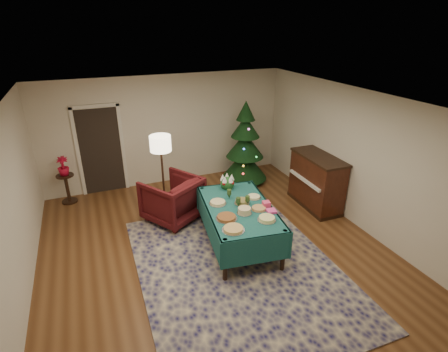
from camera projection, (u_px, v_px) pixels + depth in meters
name	position (u px, v px, depth m)	size (l,w,h in m)	color
room_shell	(218.00, 188.00, 5.66)	(7.00, 7.00, 7.00)	#593319
doorway	(101.00, 149.00, 8.16)	(1.08, 0.04, 2.16)	black
rug	(237.00, 268.00, 5.92)	(3.20, 4.20, 0.02)	#141246
buffet_table	(239.00, 214.00, 6.31)	(1.45, 2.17, 0.79)	black
platter_0	(233.00, 229.00, 5.55)	(0.37, 0.37, 0.05)	silver
platter_1	(267.00, 219.00, 5.82)	(0.31, 0.31, 0.07)	silver
platter_2	(226.00, 218.00, 5.86)	(0.37, 0.37, 0.05)	silver
platter_3	(244.00, 211.00, 6.02)	(0.26, 0.26, 0.11)	silver
platter_4	(259.00, 208.00, 6.16)	(0.28, 0.28, 0.04)	silver
platter_5	(218.00, 203.00, 6.34)	(0.32, 0.32, 0.05)	silver
platter_6	(242.00, 202.00, 6.35)	(0.28, 0.28, 0.08)	silver
platter_7	(254.00, 197.00, 6.55)	(0.27, 0.27, 0.04)	silver
goblet_0	(229.00, 194.00, 6.50)	(0.08, 0.08, 0.18)	#2D471E
goblet_1	(247.00, 200.00, 6.27)	(0.08, 0.08, 0.18)	#2D471E
goblet_2	(238.00, 202.00, 6.21)	(0.08, 0.08, 0.18)	#2D471E
napkin_stack	(271.00, 211.00, 6.07)	(0.16, 0.16, 0.04)	#EE4290
gift_box	(266.00, 204.00, 6.23)	(0.13, 0.13, 0.11)	#EC416F
centerpiece	(227.00, 182.00, 6.89)	(0.28, 0.29, 0.33)	#1E4C1E
armchair	(172.00, 197.00, 7.18)	(1.00, 0.94, 1.03)	#480F12
floor_lamp	(161.00, 148.00, 6.99)	(0.43, 0.43, 1.76)	#A57F3F
side_table	(68.00, 189.00, 7.94)	(0.38, 0.38, 0.68)	black
potted_plant	(64.00, 170.00, 7.75)	(0.24, 0.43, 0.24)	red
christmas_tree	(245.00, 147.00, 8.75)	(1.49, 1.49, 2.10)	black
piano	(316.00, 182.00, 7.70)	(0.69, 1.39, 1.19)	black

